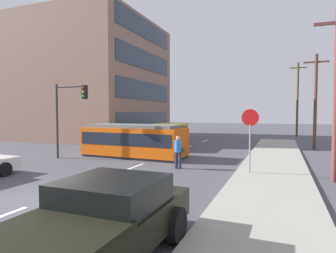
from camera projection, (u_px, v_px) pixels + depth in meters
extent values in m
plane|color=#47484F|center=(163.00, 157.00, 18.81)|extent=(120.00, 120.00, 0.00)
cube|color=#99988B|center=(272.00, 177.00, 12.61)|extent=(3.20, 36.00, 0.14)
cube|color=silver|center=(85.00, 186.00, 11.37)|extent=(0.16, 2.40, 0.01)
cube|color=silver|center=(133.00, 167.00, 15.09)|extent=(0.16, 2.40, 0.01)
cube|color=silver|center=(187.00, 147.00, 23.69)|extent=(0.16, 2.40, 0.01)
cube|color=silver|center=(205.00, 141.00, 29.27)|extent=(0.16, 2.40, 0.01)
cube|color=#8D6B5D|center=(86.00, 81.00, 33.32)|extent=(15.26, 14.15, 12.80)
cube|color=#2D3847|center=(146.00, 121.00, 30.75)|extent=(0.06, 12.03, 1.92)
cube|color=#2D3847|center=(146.00, 91.00, 30.59)|extent=(0.06, 12.03, 1.92)
cube|color=#2D3847|center=(146.00, 60.00, 30.43)|extent=(0.06, 12.03, 1.92)
cube|color=#2D3847|center=(146.00, 29.00, 30.27)|extent=(0.06, 12.03, 1.92)
cube|color=#E0550B|center=(134.00, 141.00, 18.67)|extent=(6.72, 2.81, 1.74)
cube|color=#2D2D2D|center=(134.00, 156.00, 18.72)|extent=(6.58, 2.68, 0.15)
cube|color=slate|center=(134.00, 126.00, 18.63)|extent=(6.04, 2.41, 0.20)
cube|color=#1E232D|center=(134.00, 138.00, 18.66)|extent=(6.46, 2.84, 0.77)
cube|color=gold|center=(164.00, 134.00, 23.56)|extent=(2.57, 5.21, 1.61)
cube|color=black|center=(152.00, 133.00, 21.17)|extent=(2.25, 0.15, 0.96)
cube|color=black|center=(164.00, 130.00, 23.54)|extent=(2.60, 4.43, 0.64)
cylinder|color=black|center=(157.00, 144.00, 22.04)|extent=(2.56, 0.93, 0.90)
cylinder|color=black|center=(171.00, 140.00, 25.14)|extent=(2.56, 0.93, 0.90)
cylinder|color=#2C2E49|center=(176.00, 160.00, 14.85)|extent=(0.16, 0.16, 0.85)
cylinder|color=#2C2E49|center=(180.00, 160.00, 14.77)|extent=(0.16, 0.16, 0.85)
cylinder|color=blue|center=(178.00, 146.00, 14.77)|extent=(0.36, 0.36, 0.60)
sphere|color=tan|center=(178.00, 138.00, 14.75)|extent=(0.22, 0.22, 0.22)
cube|color=#4C3C14|center=(182.00, 150.00, 14.75)|extent=(0.22, 0.14, 0.24)
cube|color=black|center=(96.00, 232.00, 5.34)|extent=(2.05, 5.02, 0.65)
cube|color=black|center=(112.00, 192.00, 5.82)|extent=(1.92, 1.92, 0.55)
cube|color=black|center=(36.00, 243.00, 4.05)|extent=(2.02, 2.27, 0.12)
cylinder|color=black|center=(99.00, 213.00, 7.12)|extent=(0.29, 0.80, 0.80)
cylinder|color=black|center=(175.00, 225.00, 6.37)|extent=(0.29, 0.80, 0.80)
cylinder|color=black|center=(5.00, 169.00, 13.00)|extent=(0.24, 0.65, 0.64)
cube|color=black|center=(115.00, 141.00, 23.84)|extent=(1.83, 4.41, 0.55)
cube|color=black|center=(114.00, 135.00, 23.68)|extent=(1.64, 2.44, 0.40)
cylinder|color=black|center=(114.00, 141.00, 25.38)|extent=(0.23, 0.64, 0.64)
cylinder|color=black|center=(132.00, 142.00, 24.79)|extent=(0.23, 0.64, 0.64)
cylinder|color=black|center=(97.00, 145.00, 22.92)|extent=(0.23, 0.64, 0.64)
cylinder|color=black|center=(116.00, 145.00, 22.33)|extent=(0.23, 0.64, 0.64)
cylinder|color=gray|center=(250.00, 149.00, 13.10)|extent=(0.07, 0.07, 2.20)
cylinder|color=red|center=(250.00, 118.00, 13.03)|extent=(0.76, 0.04, 0.76)
cylinder|color=#333333|center=(57.00, 121.00, 18.14)|extent=(0.14, 0.14, 4.63)
cylinder|color=#333333|center=(70.00, 87.00, 17.64)|extent=(2.12, 0.10, 0.10)
cube|color=black|center=(85.00, 92.00, 17.28)|extent=(0.28, 0.24, 0.84)
sphere|color=red|center=(83.00, 88.00, 17.14)|extent=(0.16, 0.16, 0.16)
sphere|color=gold|center=(83.00, 92.00, 17.15)|extent=(0.16, 0.16, 0.16)
sphere|color=green|center=(83.00, 96.00, 17.17)|extent=(0.16, 0.16, 0.16)
cylinder|color=brown|center=(336.00, 96.00, 11.79)|extent=(0.24, 0.24, 7.08)
cylinder|color=brown|center=(315.00, 102.00, 22.28)|extent=(0.24, 0.24, 7.31)
cube|color=brown|center=(316.00, 62.00, 22.13)|extent=(1.80, 0.12, 0.12)
cylinder|color=brown|center=(297.00, 100.00, 33.66)|extent=(0.24, 0.24, 8.60)
cube|color=brown|center=(298.00, 68.00, 33.48)|extent=(1.80, 0.12, 0.12)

